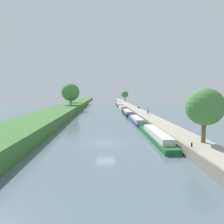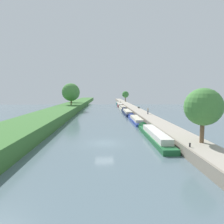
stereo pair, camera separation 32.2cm
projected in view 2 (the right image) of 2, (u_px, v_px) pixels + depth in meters
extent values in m
plane|color=slate|center=(104.00, 143.00, 26.94)|extent=(160.00, 160.00, 0.00)
cube|color=#3D7033|center=(8.00, 136.00, 26.37)|extent=(8.19, 260.00, 2.06)
cube|color=#A89E8E|center=(181.00, 138.00, 27.26)|extent=(3.60, 260.00, 1.15)
cube|color=gray|center=(167.00, 138.00, 27.19)|extent=(0.25, 260.00, 1.20)
cube|color=#1E6033|center=(154.00, 137.00, 28.87)|extent=(1.88, 15.20, 0.67)
cube|color=silver|center=(156.00, 133.00, 28.04)|extent=(1.54, 10.64, 0.76)
cone|color=#1E6033|center=(143.00, 127.00, 36.98)|extent=(1.78, 1.13, 1.78)
cube|color=#283D93|center=(136.00, 121.00, 45.28)|extent=(1.96, 13.37, 0.56)
cube|color=beige|center=(136.00, 119.00, 44.55)|extent=(1.61, 9.36, 0.62)
cone|color=#283D93|center=(132.00, 117.00, 52.51)|extent=(1.86, 1.18, 1.86)
cube|color=#141E42|center=(127.00, 113.00, 61.03)|extent=(2.12, 15.28, 0.72)
cube|color=beige|center=(127.00, 111.00, 60.20)|extent=(1.74, 10.70, 0.56)
cone|color=#141E42|center=(124.00, 110.00, 69.25)|extent=(2.02, 1.27, 2.02)
cube|color=beige|center=(123.00, 108.00, 78.21)|extent=(2.03, 14.52, 0.60)
cube|color=#B2A893|center=(123.00, 107.00, 77.42)|extent=(1.67, 10.16, 0.68)
cone|color=beige|center=(121.00, 107.00, 86.03)|extent=(1.93, 1.22, 1.93)
cube|color=maroon|center=(120.00, 106.00, 91.68)|extent=(2.19, 9.00, 0.65)
cube|color=silver|center=(120.00, 104.00, 91.16)|extent=(1.79, 6.30, 0.72)
cone|color=maroon|center=(119.00, 105.00, 96.80)|extent=(2.08, 1.31, 2.08)
cube|color=#195B60|center=(118.00, 104.00, 103.92)|extent=(1.85, 12.92, 0.74)
cube|color=beige|center=(118.00, 103.00, 103.21)|extent=(1.52, 9.05, 0.58)
cone|color=#195B60|center=(118.00, 103.00, 110.89)|extent=(1.76, 1.11, 1.76)
cylinder|color=brown|center=(202.00, 130.00, 22.54)|extent=(0.47, 0.47, 2.92)
sphere|color=#47843D|center=(203.00, 107.00, 22.27)|extent=(4.20, 4.20, 4.20)
cylinder|color=brown|center=(125.00, 99.00, 111.84)|extent=(0.50, 0.50, 3.01)
sphere|color=#3D7F38|center=(125.00, 94.00, 111.58)|extent=(3.67, 3.67, 3.67)
cylinder|color=brown|center=(71.00, 101.00, 71.49)|extent=(0.41, 0.41, 2.82)
sphere|color=#47843D|center=(71.00, 92.00, 71.16)|extent=(6.33, 6.33, 6.33)
cylinder|color=#4C3828|center=(72.00, 99.00, 87.74)|extent=(0.34, 0.34, 3.22)
sphere|color=#33702D|center=(71.00, 92.00, 87.41)|extent=(5.59, 5.59, 5.59)
cylinder|color=#282D42|center=(148.00, 113.00, 50.68)|extent=(0.26, 0.26, 0.82)
cylinder|color=tan|center=(148.00, 110.00, 50.61)|extent=(0.34, 0.34, 0.62)
sphere|color=tan|center=(148.00, 108.00, 50.57)|extent=(0.22, 0.22, 0.22)
cylinder|color=black|center=(190.00, 145.00, 20.81)|extent=(0.16, 0.16, 0.45)
cylinder|color=black|center=(121.00, 101.00, 110.61)|extent=(0.16, 0.16, 0.45)
cube|color=#333338|center=(139.00, 108.00, 68.20)|extent=(0.40, 0.08, 0.41)
cube|color=#333338|center=(138.00, 107.00, 69.40)|extent=(0.40, 0.08, 0.41)
cube|color=#2D4733|center=(139.00, 107.00, 68.78)|extent=(0.44, 1.50, 0.06)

